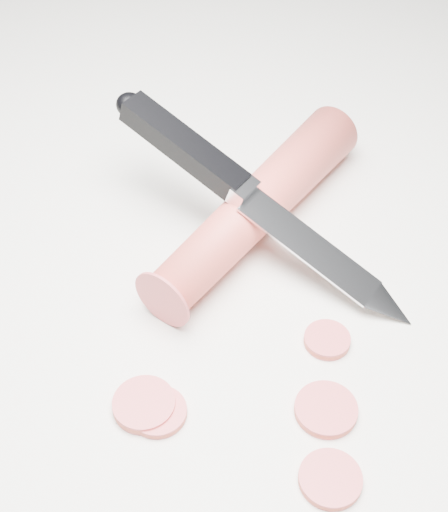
# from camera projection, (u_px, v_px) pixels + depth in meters

# --- Properties ---
(ground) EXTENTS (2.40, 2.40, 0.00)m
(ground) POSITION_uv_depth(u_px,v_px,m) (268.00, 314.00, 0.48)
(ground) COLOR silver
(ground) RESTS_ON ground
(carrot) EXTENTS (0.14, 0.21, 0.04)m
(carrot) POSITION_uv_depth(u_px,v_px,m) (258.00, 205.00, 0.52)
(carrot) COLOR #D64037
(carrot) RESTS_ON ground
(carrot_slice_0) EXTENTS (0.03, 0.03, 0.01)m
(carrot_slice_0) POSITION_uv_depth(u_px,v_px,m) (327.00, 340.00, 0.46)
(carrot_slice_0) COLOR #CD4448
(carrot_slice_0) RESTS_ON ground
(carrot_slice_1) EXTENTS (0.04, 0.04, 0.01)m
(carrot_slice_1) POSITION_uv_depth(u_px,v_px,m) (326.00, 409.00, 0.42)
(carrot_slice_1) COLOR #CD4448
(carrot_slice_1) RESTS_ON ground
(carrot_slice_2) EXTENTS (0.03, 0.03, 0.01)m
(carrot_slice_2) POSITION_uv_depth(u_px,v_px,m) (158.00, 412.00, 0.42)
(carrot_slice_2) COLOR #CD4448
(carrot_slice_2) RESTS_ON ground
(carrot_slice_3) EXTENTS (0.04, 0.04, 0.01)m
(carrot_slice_3) POSITION_uv_depth(u_px,v_px,m) (330.00, 479.00, 0.39)
(carrot_slice_3) COLOR #CD4448
(carrot_slice_3) RESTS_ON ground
(carrot_slice_4) EXTENTS (0.04, 0.04, 0.01)m
(carrot_slice_4) POSITION_uv_depth(u_px,v_px,m) (144.00, 405.00, 0.42)
(carrot_slice_4) COLOR #CD4448
(carrot_slice_4) RESTS_ON ground
(kitchen_knife) EXTENTS (0.23, 0.15, 0.09)m
(kitchen_knife) POSITION_uv_depth(u_px,v_px,m) (260.00, 201.00, 0.49)
(kitchen_knife) COLOR silver
(kitchen_knife) RESTS_ON ground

